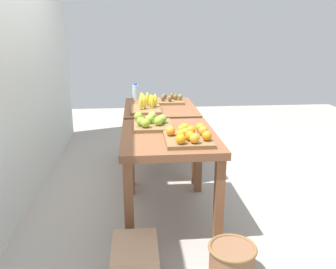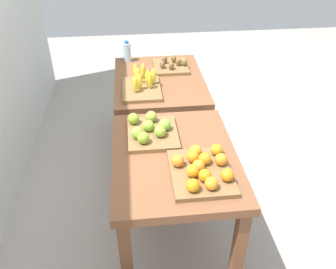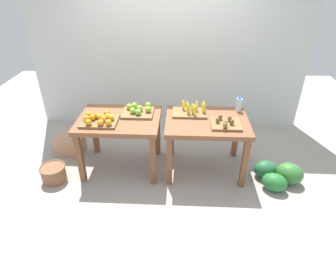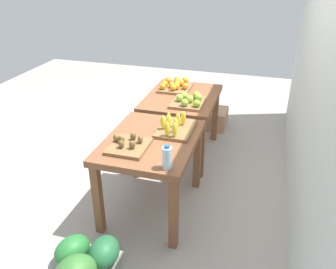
{
  "view_description": "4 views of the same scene",
  "coord_description": "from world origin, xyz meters",
  "px_view_note": "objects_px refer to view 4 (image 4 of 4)",
  "views": [
    {
      "loc": [
        -3.41,
        0.26,
        1.6
      ],
      "look_at": [
        -0.04,
        -0.04,
        0.6
      ],
      "focal_mm": 37.93,
      "sensor_mm": 36.0,
      "label": 1
    },
    {
      "loc": [
        -2.33,
        0.24,
        2.15
      ],
      "look_at": [
        -0.1,
        -0.01,
        0.6
      ],
      "focal_mm": 37.69,
      "sensor_mm": 36.0,
      "label": 2
    },
    {
      "loc": [
        0.23,
        -3.19,
        2.44
      ],
      "look_at": [
        0.07,
        -0.02,
        0.54
      ],
      "focal_mm": 30.53,
      "sensor_mm": 36.0,
      "label": 3
    },
    {
      "loc": [
        3.2,
        0.93,
        2.24
      ],
      "look_at": [
        0.07,
        0.01,
        0.56
      ],
      "focal_mm": 37.64,
      "sensor_mm": 36.0,
      "label": 4
    }
  ],
  "objects_px": {
    "display_table_left": "(182,105)",
    "apple_bin": "(189,101)",
    "kiwi_bin": "(129,145)",
    "wicker_basket": "(172,115)",
    "watermelon_pile": "(83,261)",
    "cardboard_produce_box": "(216,118)",
    "orange_bin": "(175,85)",
    "banana_crate": "(175,127)",
    "display_table_right": "(151,150)",
    "water_bottle": "(167,158)"
  },
  "relations": [
    {
      "from": "banana_crate",
      "to": "kiwi_bin",
      "type": "relative_size",
      "value": 1.22
    },
    {
      "from": "wicker_basket",
      "to": "watermelon_pile",
      "type": "bearing_deg",
      "value": 1.9
    },
    {
      "from": "display_table_left",
      "to": "water_bottle",
      "type": "xyz_separation_m",
      "value": [
        1.55,
        0.28,
        0.21
      ]
    },
    {
      "from": "display_table_left",
      "to": "display_table_right",
      "type": "distance_m",
      "value": 1.12
    },
    {
      "from": "apple_bin",
      "to": "cardboard_produce_box",
      "type": "distance_m",
      "value": 1.28
    },
    {
      "from": "banana_crate",
      "to": "display_table_left",
      "type": "bearing_deg",
      "value": -169.97
    },
    {
      "from": "orange_bin",
      "to": "water_bottle",
      "type": "bearing_deg",
      "value": 13.2
    },
    {
      "from": "display_table_left",
      "to": "watermelon_pile",
      "type": "relative_size",
      "value": 1.6
    },
    {
      "from": "orange_bin",
      "to": "watermelon_pile",
      "type": "bearing_deg",
      "value": -2.97
    },
    {
      "from": "orange_bin",
      "to": "watermelon_pile",
      "type": "xyz_separation_m",
      "value": [
        2.27,
        -0.12,
        -0.67
      ]
    },
    {
      "from": "water_bottle",
      "to": "watermelon_pile",
      "type": "bearing_deg",
      "value": -46.23
    },
    {
      "from": "banana_crate",
      "to": "water_bottle",
      "type": "xyz_separation_m",
      "value": [
        0.63,
        0.11,
        0.05
      ]
    },
    {
      "from": "wicker_basket",
      "to": "cardboard_produce_box",
      "type": "bearing_deg",
      "value": 90.2
    },
    {
      "from": "display_table_right",
      "to": "cardboard_produce_box",
      "type": "bearing_deg",
      "value": 171.33
    },
    {
      "from": "display_table_right",
      "to": "apple_bin",
      "type": "bearing_deg",
      "value": 171.27
    },
    {
      "from": "display_table_right",
      "to": "kiwi_bin",
      "type": "relative_size",
      "value": 2.89
    },
    {
      "from": "water_bottle",
      "to": "watermelon_pile",
      "type": "distance_m",
      "value": 1.03
    },
    {
      "from": "orange_bin",
      "to": "wicker_basket",
      "type": "xyz_separation_m",
      "value": [
        -0.63,
        -0.21,
        -0.69
      ]
    },
    {
      "from": "apple_bin",
      "to": "water_bottle",
      "type": "bearing_deg",
      "value": 6.05
    },
    {
      "from": "banana_crate",
      "to": "apple_bin",
      "type": "bearing_deg",
      "value": -177.86
    },
    {
      "from": "kiwi_bin",
      "to": "watermelon_pile",
      "type": "relative_size",
      "value": 0.55
    },
    {
      "from": "orange_bin",
      "to": "wicker_basket",
      "type": "height_order",
      "value": "orange_bin"
    },
    {
      "from": "cardboard_produce_box",
      "to": "wicker_basket",
      "type": "bearing_deg",
      "value": -89.8
    },
    {
      "from": "apple_bin",
      "to": "wicker_basket",
      "type": "height_order",
      "value": "apple_bin"
    },
    {
      "from": "orange_bin",
      "to": "cardboard_produce_box",
      "type": "distance_m",
      "value": 1.02
    },
    {
      "from": "banana_crate",
      "to": "display_table_right",
      "type": "bearing_deg",
      "value": -38.78
    },
    {
      "from": "banana_crate",
      "to": "water_bottle",
      "type": "height_order",
      "value": "water_bottle"
    },
    {
      "from": "orange_bin",
      "to": "display_table_right",
      "type": "bearing_deg",
      "value": 5.85
    },
    {
      "from": "display_table_right",
      "to": "banana_crate",
      "type": "distance_m",
      "value": 0.3
    },
    {
      "from": "apple_bin",
      "to": "wicker_basket",
      "type": "distance_m",
      "value": 1.36
    },
    {
      "from": "display_table_right",
      "to": "wicker_basket",
      "type": "bearing_deg",
      "value": -169.9
    },
    {
      "from": "display_table_right",
      "to": "cardboard_produce_box",
      "type": "relative_size",
      "value": 2.6
    },
    {
      "from": "kiwi_bin",
      "to": "cardboard_produce_box",
      "type": "distance_m",
      "value": 2.31
    },
    {
      "from": "orange_bin",
      "to": "display_table_left",
      "type": "bearing_deg",
      "value": 32.93
    },
    {
      "from": "apple_bin",
      "to": "kiwi_bin",
      "type": "bearing_deg",
      "value": -13.74
    },
    {
      "from": "orange_bin",
      "to": "banana_crate",
      "type": "xyz_separation_m",
      "value": [
        1.13,
        0.3,
        0.0
      ]
    },
    {
      "from": "water_bottle",
      "to": "watermelon_pile",
      "type": "relative_size",
      "value": 0.31
    },
    {
      "from": "cardboard_produce_box",
      "to": "display_table_left",
      "type": "bearing_deg",
      "value": -19.51
    },
    {
      "from": "display_table_right",
      "to": "water_bottle",
      "type": "distance_m",
      "value": 0.55
    },
    {
      "from": "kiwi_bin",
      "to": "wicker_basket",
      "type": "distance_m",
      "value": 2.29
    },
    {
      "from": "display_table_left",
      "to": "cardboard_produce_box",
      "type": "height_order",
      "value": "display_table_left"
    },
    {
      "from": "display_table_left",
      "to": "apple_bin",
      "type": "bearing_deg",
      "value": 30.6
    },
    {
      "from": "kiwi_bin",
      "to": "cardboard_produce_box",
      "type": "height_order",
      "value": "kiwi_bin"
    },
    {
      "from": "orange_bin",
      "to": "apple_bin",
      "type": "relative_size",
      "value": 1.1
    },
    {
      "from": "display_table_left",
      "to": "water_bottle",
      "type": "distance_m",
      "value": 1.59
    },
    {
      "from": "kiwi_bin",
      "to": "wicker_basket",
      "type": "xyz_separation_m",
      "value": [
        -2.17,
        -0.22,
        -0.67
      ]
    },
    {
      "from": "apple_bin",
      "to": "watermelon_pile",
      "type": "height_order",
      "value": "apple_bin"
    },
    {
      "from": "display_table_left",
      "to": "apple_bin",
      "type": "relative_size",
      "value": 2.6
    },
    {
      "from": "cardboard_produce_box",
      "to": "kiwi_bin",
      "type": "bearing_deg",
      "value": -11.23
    },
    {
      "from": "display_table_left",
      "to": "orange_bin",
      "type": "bearing_deg",
      "value": -147.07
    }
  ]
}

